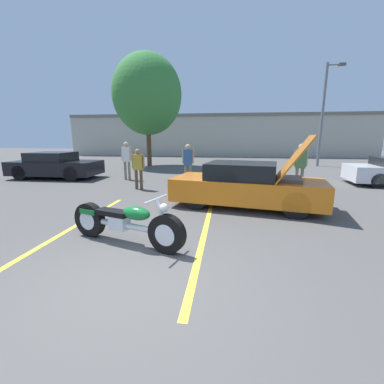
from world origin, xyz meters
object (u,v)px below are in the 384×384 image
Objects in this scene: spectator_by_show_car at (188,160)px; parked_car_left_row at (55,166)px; show_car_hood_open at (247,185)px; tree_background at (147,95)px; light_pole at (324,111)px; spectator_near_motorcycle at (127,157)px; motorcycle at (125,223)px; spectator_far_lot at (300,163)px; spectator_midground at (138,166)px.

parked_car_left_row is at bearing 174.49° from spectator_by_show_car.
show_car_hood_open is 2.63× the size of spectator_by_show_car.
tree_background reaches higher than parked_car_left_row.
spectator_by_show_car is (-8.19, -8.27, -2.77)m from light_pole.
spectator_near_motorcycle is 1.04× the size of spectator_by_show_car.
light_pole is 3.78× the size of spectator_near_motorcycle.
show_car_hood_open is (2.52, 3.12, 0.22)m from motorcycle.
spectator_near_motorcycle is 1.01× the size of spectator_far_lot.
show_car_hood_open is at bearing -38.08° from spectator_near_motorcycle.
motorcycle is 1.39× the size of spectator_far_lot.
tree_background is at bearing 119.75° from spectator_by_show_car.
tree_background reaches higher than spectator_by_show_car.
spectator_by_show_car is at bearing 105.82° from motorcycle.
spectator_near_motorcycle is at bearing 152.53° from show_car_hood_open.
light_pole is 10.23m from spectator_far_lot.
tree_background reaches higher than spectator_midground.
spectator_by_show_car is 1.09× the size of spectator_midground.
tree_background is 4.19× the size of spectator_far_lot.
spectator_by_show_car is 2.29m from spectator_midground.
show_car_hood_open is at bearing -129.00° from spectator_far_lot.
tree_background is 9.27m from spectator_midground.
spectator_midground is (5.11, -2.13, 0.31)m from parked_car_left_row.
show_car_hood_open is at bearing -27.01° from spectator_midground.
light_pole is at bearing 78.25° from motorcycle.
show_car_hood_open reaches higher than motorcycle.
motorcycle is 1.57× the size of spectator_midground.
show_car_hood_open is 6.88m from spectator_near_motorcycle.
spectator_near_motorcycle reaches higher than spectator_by_show_car.
spectator_near_motorcycle is at bearing 121.73° from spectator_midground.
show_car_hood_open is 2.87× the size of spectator_midground.
spectator_midground is at bearing -140.02° from spectator_by_show_car.
spectator_midground reaches higher than parked_car_left_row.
motorcycle is at bearing -73.42° from spectator_midground.
spectator_far_lot is at bearing 68.62° from motorcycle.
spectator_near_motorcycle is at bearing 129.03° from motorcycle.
spectator_midground is 6.27m from spectator_far_lot.
parked_car_left_row is 11.46m from spectator_far_lot.
light_pole reaches higher than spectator_far_lot.
tree_background is at bearing 137.76° from spectator_far_lot.
motorcycle is 4.02m from show_car_hood_open.
motorcycle is 9.89m from parked_car_left_row.
spectator_midground is (-1.75, -1.47, -0.10)m from spectator_by_show_car.
parked_car_left_row is at bearing -116.83° from tree_background.
light_pole is 17.46m from motorcycle.
parked_car_left_row is 2.68× the size of spectator_midground.
tree_background is at bearing 62.17° from parked_car_left_row.
light_pole is 3.81× the size of spectator_far_lot.
spectator_near_motorcycle reaches higher than parked_car_left_row.
tree_background reaches higher than light_pole.
light_pole reaches higher than parked_car_left_row.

